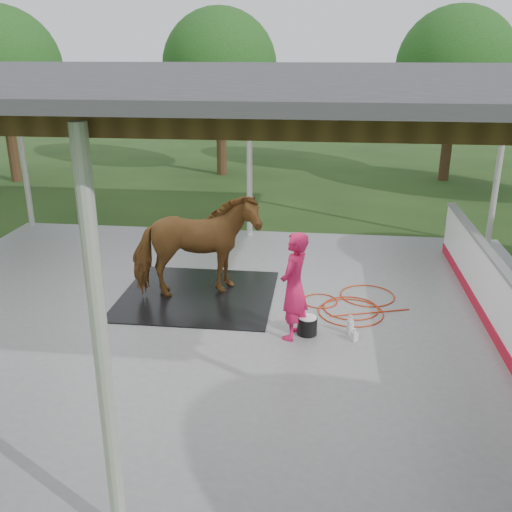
# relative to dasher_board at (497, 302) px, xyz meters

# --- Properties ---
(ground) EXTENTS (100.00, 100.00, 0.00)m
(ground) POSITION_rel_dasher_board_xyz_m (-4.60, 0.00, -0.59)
(ground) COLOR #1E3814
(concrete_slab) EXTENTS (12.00, 10.00, 0.05)m
(concrete_slab) POSITION_rel_dasher_board_xyz_m (-4.60, 0.00, -0.57)
(concrete_slab) COLOR slate
(concrete_slab) RESTS_ON ground
(pavilion_structure) EXTENTS (12.60, 10.60, 4.05)m
(pavilion_structure) POSITION_rel_dasher_board_xyz_m (-4.60, -0.00, 3.37)
(pavilion_structure) COLOR beige
(pavilion_structure) RESTS_ON ground
(dasher_board) EXTENTS (0.16, 8.00, 1.15)m
(dasher_board) POSITION_rel_dasher_board_xyz_m (0.00, 0.00, 0.00)
(dasher_board) COLOR #A80E23
(dasher_board) RESTS_ON concrete_slab
(tree_belt) EXTENTS (28.00, 28.00, 5.80)m
(tree_belt) POSITION_rel_dasher_board_xyz_m (-4.30, 0.90, 3.20)
(tree_belt) COLOR #382314
(tree_belt) RESTS_ON ground
(rubber_mat) EXTENTS (2.81, 2.63, 0.02)m
(rubber_mat) POSITION_rel_dasher_board_xyz_m (-5.08, 0.87, -0.53)
(rubber_mat) COLOR black
(rubber_mat) RESTS_ON concrete_slab
(horse) EXTENTS (2.48, 1.79, 1.90)m
(horse) POSITION_rel_dasher_board_xyz_m (-5.08, 0.87, 0.43)
(horse) COLOR brown
(horse) RESTS_ON rubber_mat
(handler) EXTENTS (0.61, 0.74, 1.75)m
(handler) POSITION_rel_dasher_board_xyz_m (-3.22, -0.52, 0.33)
(handler) COLOR #C91549
(handler) RESTS_ON concrete_slab
(wash_bucket) EXTENTS (0.32, 0.32, 0.30)m
(wash_bucket) POSITION_rel_dasher_board_xyz_m (-2.99, -0.41, -0.39)
(wash_bucket) COLOR black
(wash_bucket) RESTS_ON concrete_slab
(soap_bottle_a) EXTENTS (0.17, 0.17, 0.33)m
(soap_bottle_a) POSITION_rel_dasher_board_xyz_m (-2.31, -0.33, -0.38)
(soap_bottle_a) COLOR silver
(soap_bottle_a) RESTS_ON concrete_slab
(soap_bottle_b) EXTENTS (0.14, 0.14, 0.21)m
(soap_bottle_b) POSITION_rel_dasher_board_xyz_m (-2.25, -0.54, -0.44)
(soap_bottle_b) COLOR #338CD8
(soap_bottle_b) RESTS_ON concrete_slab
(hose_coil) EXTENTS (1.90, 1.85, 0.02)m
(hose_coil) POSITION_rel_dasher_board_xyz_m (-2.23, 0.76, -0.53)
(hose_coil) COLOR #A22B0B
(hose_coil) RESTS_ON concrete_slab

